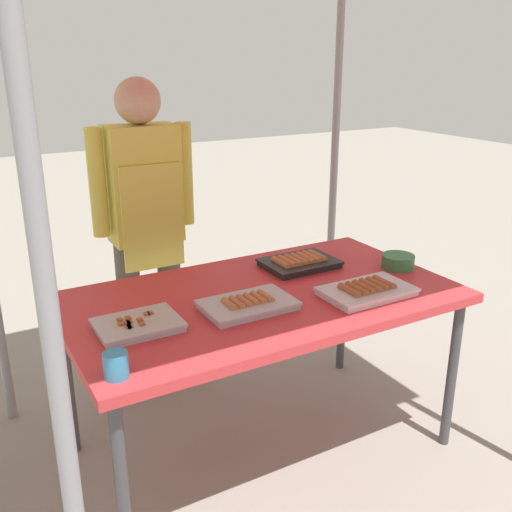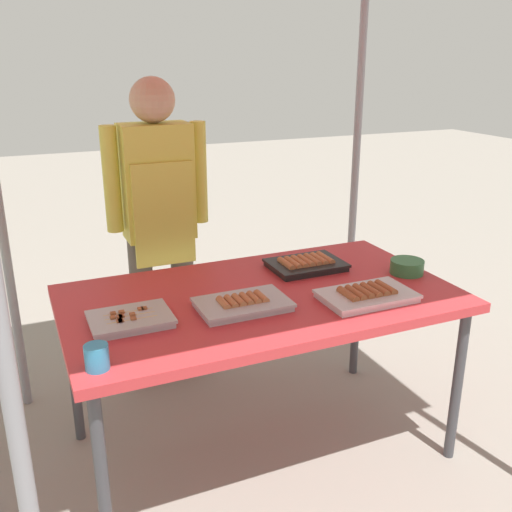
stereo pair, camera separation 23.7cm
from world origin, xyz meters
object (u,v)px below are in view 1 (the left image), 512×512
object	(u,v)px
tray_grilled_sausages	(299,262)
tray_meat_skewers	(138,325)
stall_table	(262,305)
condiment_bowl	(398,261)
tray_pork_links	(248,304)
drink_cup_near_edge	(116,365)
vendor_woman	(145,214)
tray_spring_rolls	(367,290)

from	to	relation	value
tray_grilled_sausages	tray_meat_skewers	bearing A→B (deg)	-163.46
stall_table	condiment_bowl	bearing A→B (deg)	-3.44
tray_pork_links	condiment_bowl	distance (m)	0.83
tray_meat_skewers	tray_pork_links	size ratio (longest dim) A/B	0.84
tray_meat_skewers	condiment_bowl	size ratio (longest dim) A/B	1.99
tray_meat_skewers	tray_pork_links	xyz separation A→B (m)	(0.43, -0.04, 0.00)
stall_table	tray_pork_links	bearing A→B (deg)	-140.06
tray_meat_skewers	condiment_bowl	xyz separation A→B (m)	(1.25, 0.02, 0.01)
tray_grilled_sausages	drink_cup_near_edge	xyz separation A→B (m)	(-1.03, -0.54, 0.02)
stall_table	tray_pork_links	size ratio (longest dim) A/B	4.49
stall_table	tray_meat_skewers	distance (m)	0.56
stall_table	tray_pork_links	xyz separation A→B (m)	(-0.12, -0.10, 0.07)
stall_table	tray_meat_skewers	xyz separation A→B (m)	(-0.55, -0.06, 0.07)
tray_grilled_sausages	drink_cup_near_edge	world-z (taller)	drink_cup_near_edge
drink_cup_near_edge	vendor_woman	distance (m)	1.23
vendor_woman	tray_meat_skewers	bearing A→B (deg)	68.41
tray_pork_links	tray_spring_rolls	world-z (taller)	tray_spring_rolls
tray_meat_skewers	drink_cup_near_edge	distance (m)	0.33
stall_table	condiment_bowl	xyz separation A→B (m)	(0.70, -0.04, 0.08)
tray_spring_rolls	drink_cup_near_edge	world-z (taller)	drink_cup_near_edge
tray_pork_links	condiment_bowl	xyz separation A→B (m)	(0.82, 0.06, 0.01)
drink_cup_near_edge	tray_grilled_sausages	bearing A→B (deg)	27.73
stall_table	tray_meat_skewers	world-z (taller)	tray_meat_skewers
drink_cup_near_edge	vendor_woman	xyz separation A→B (m)	(0.49, 1.12, 0.15)
tray_meat_skewers	stall_table	bearing A→B (deg)	6.53
tray_meat_skewers	tray_spring_rolls	bearing A→B (deg)	-9.95
tray_pork_links	drink_cup_near_edge	world-z (taller)	drink_cup_near_edge
stall_table	tray_meat_skewers	size ratio (longest dim) A/B	5.38
tray_meat_skewers	tray_pork_links	distance (m)	0.43
condiment_bowl	vendor_woman	bearing A→B (deg)	138.42
tray_pork_links	condiment_bowl	bearing A→B (deg)	4.22
stall_table	drink_cup_near_edge	size ratio (longest dim) A/B	19.39
condiment_bowl	tray_pork_links	bearing A→B (deg)	-175.78
tray_meat_skewers	condiment_bowl	distance (m)	1.25
stall_table	vendor_woman	world-z (taller)	vendor_woman
tray_grilled_sausages	tray_spring_rolls	size ratio (longest dim) A/B	0.90
tray_pork_links	vendor_woman	xyz separation A→B (m)	(-0.10, 0.88, 0.17)
tray_grilled_sausages	tray_pork_links	distance (m)	0.53
tray_meat_skewers	condiment_bowl	bearing A→B (deg)	0.96
stall_table	tray_grilled_sausages	distance (m)	0.38
condiment_bowl	tray_meat_skewers	bearing A→B (deg)	-179.04
stall_table	tray_pork_links	distance (m)	0.18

